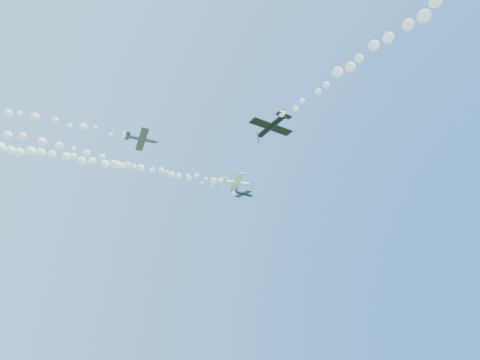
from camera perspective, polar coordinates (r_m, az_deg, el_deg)
plane_white at (r=100.76m, az=-0.46°, el=-0.43°), size 7.92×8.23×2.44m
smoke_trail_white at (r=97.30m, az=-23.19°, el=2.92°), size 70.48×26.15×3.30m
plane_navy at (r=102.89m, az=0.43°, el=-1.96°), size 6.35×6.65×1.83m
smoke_trail_navy at (r=90.88m, az=-24.66°, el=4.50°), size 85.51×12.40×2.54m
plane_grey at (r=77.09m, az=-13.77°, el=5.69°), size 6.44×6.80×1.92m
plane_black at (r=66.00m, az=4.49°, el=7.65°), size 8.07×7.69×2.69m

